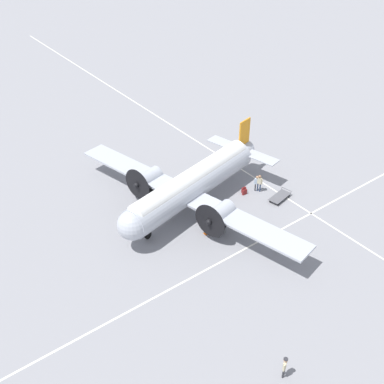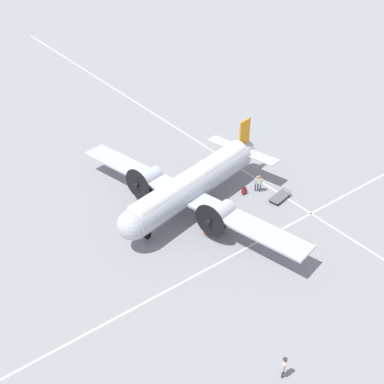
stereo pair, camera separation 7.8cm
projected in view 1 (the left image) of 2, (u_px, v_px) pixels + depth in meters
ground_plane at (192, 207)px, 44.42m from camera, size 300.00×300.00×0.00m
apron_line_eastwest at (245, 249)px, 39.65m from camera, size 120.00×0.16×0.01m
apron_line_northsouth at (256, 179)px, 48.42m from camera, size 0.16×120.00×0.01m
airliner_main at (189, 186)px, 42.69m from camera, size 17.64×24.62×5.91m
crew_foreground at (285, 365)px, 29.29m from camera, size 0.51×0.39×1.70m
passenger_boarding at (259, 181)px, 45.95m from camera, size 0.35×0.58×1.83m
ramp_agent at (257, 182)px, 46.09m from camera, size 0.53×0.33×1.68m
suitcase_near_door at (245, 192)px, 45.99m from camera, size 0.50×0.16×0.57m
suitcase_upright_spare at (244, 190)px, 46.29m from camera, size 0.45×0.19×0.58m
baggage_cart at (280, 197)px, 45.34m from camera, size 2.55×1.55×0.56m
traffic_cone at (206, 232)px, 41.15m from camera, size 0.37×0.37×0.49m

